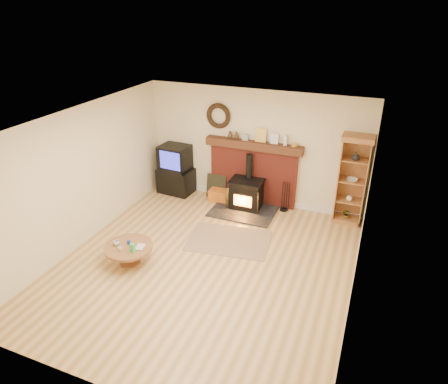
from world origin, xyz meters
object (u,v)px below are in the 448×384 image
at_px(wood_stove, 246,195).
at_px(tv_unit, 176,170).
at_px(coffee_table, 128,249).
at_px(curio_cabinet, 352,180).

bearing_deg(wood_stove, tv_unit, 173.93).
bearing_deg(coffee_table, wood_stove, 65.35).
bearing_deg(curio_cabinet, coffee_table, -138.71).
xyz_separation_m(wood_stove, tv_unit, (-1.86, 0.20, 0.24)).
relative_size(wood_stove, coffee_table, 1.64).
bearing_deg(tv_unit, curio_cabinet, 1.22).
height_order(wood_stove, curio_cabinet, curio_cabinet).
relative_size(tv_unit, curio_cabinet, 0.62).
relative_size(tv_unit, coffee_table, 1.39).
height_order(tv_unit, curio_cabinet, curio_cabinet).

